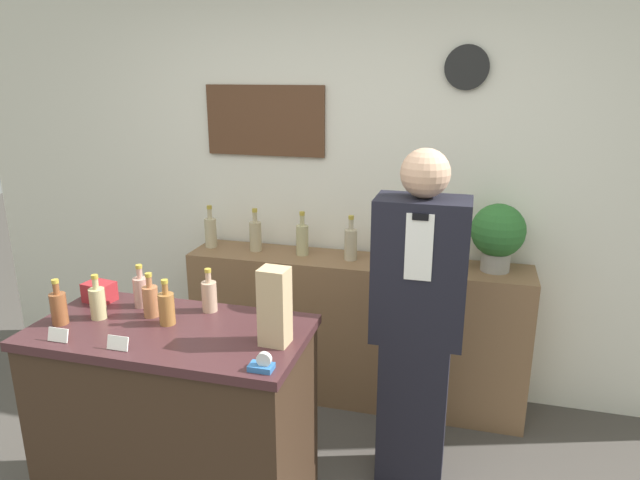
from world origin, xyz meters
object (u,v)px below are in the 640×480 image
Objects in this scene: shopkeeper at (417,327)px; paper_bag at (275,307)px; tape_dispenser at (262,364)px; potted_plant at (498,233)px.

shopkeeper is 0.82m from paper_bag.
shopkeeper is at bearing 58.52° from tape_dispenser.
paper_bag is 0.25m from tape_dispenser.
potted_plant is 1.72m from tape_dispenser.
paper_bag is at bearing 96.46° from tape_dispenser.
tape_dispenser is (0.02, -0.21, -0.14)m from paper_bag.
shopkeeper is 4.38× the size of potted_plant.
shopkeeper is 0.84m from potted_plant.
tape_dispenser is at bearing -121.48° from shopkeeper.
potted_plant is 4.32× the size of tape_dispenser.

